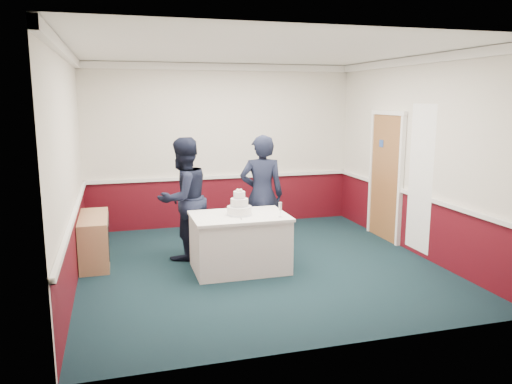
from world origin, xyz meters
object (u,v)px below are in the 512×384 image
object	(u,v)px
wedding_cake	(239,207)
champagne_flute	(280,207)
sideboard	(95,239)
person_man	(184,199)
cake_knife	(241,218)
person_woman	(262,195)
cake_table	(240,242)

from	to	relation	value
wedding_cake	champagne_flute	size ratio (longest dim) A/B	1.78
sideboard	person_man	size ratio (longest dim) A/B	0.66
sideboard	person_man	xyz separation A→B (m)	(1.29, -0.12, 0.56)
sideboard	wedding_cake	bearing A→B (deg)	-23.87
cake_knife	person_woman	xyz separation A→B (m)	(0.55, 0.87, 0.13)
wedding_cake	person_woman	world-z (taller)	person_woman
sideboard	person_man	bearing A→B (deg)	-5.28
cake_table	champagne_flute	xyz separation A→B (m)	(0.50, -0.28, 0.53)
cake_knife	person_woman	bearing A→B (deg)	67.36
sideboard	cake_knife	distance (m)	2.25
cake_table	person_man	xyz separation A→B (m)	(-0.67, 0.75, 0.51)
champagne_flute	cake_table	bearing A→B (deg)	150.75
cake_table	champagne_flute	distance (m)	0.78
champagne_flute	wedding_cake	bearing A→B (deg)	150.75
wedding_cake	person_man	xyz separation A→B (m)	(-0.67, 0.75, 0.01)
wedding_cake	cake_knife	size ratio (longest dim) A/B	1.65
person_woman	sideboard	bearing A→B (deg)	7.07
sideboard	cake_table	xyz separation A→B (m)	(1.96, -0.87, 0.05)
cake_table	person_man	world-z (taller)	person_man
sideboard	wedding_cake	size ratio (longest dim) A/B	3.30
wedding_cake	person_woman	distance (m)	0.85
champagne_flute	person_man	size ratio (longest dim) A/B	0.11
cake_knife	person_man	size ratio (longest dim) A/B	0.12
champagne_flute	cake_knife	bearing A→B (deg)	171.42
cake_knife	person_man	world-z (taller)	person_man
cake_table	person_woman	xyz separation A→B (m)	(0.52, 0.67, 0.52)
cake_knife	champagne_flute	world-z (taller)	champagne_flute
cake_table	person_woman	world-z (taller)	person_woman
cake_table	wedding_cake	world-z (taller)	wedding_cake
wedding_cake	person_woman	bearing A→B (deg)	52.06
cake_knife	cake_table	bearing A→B (deg)	91.22
wedding_cake	cake_table	bearing A→B (deg)	-90.00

